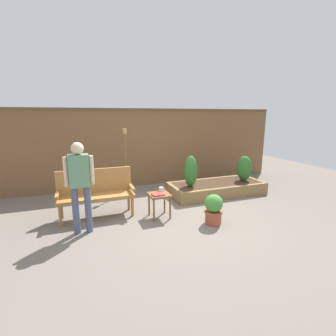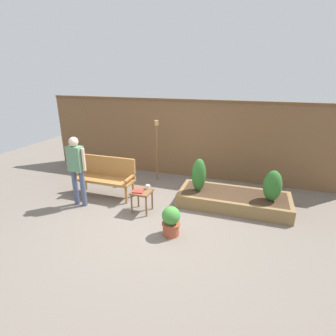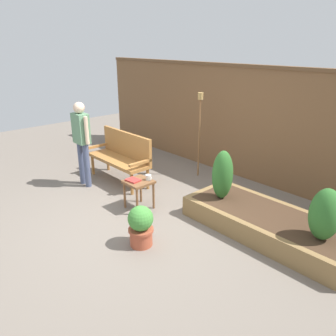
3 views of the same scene
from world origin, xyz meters
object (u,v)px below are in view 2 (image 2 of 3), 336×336
(shrub_near_bench, at_px, (199,175))
(person_by_bench, at_px, (76,166))
(cup_on_table, at_px, (148,187))
(tiki_torch, at_px, (157,140))
(shrub_far_corner, at_px, (272,186))
(garden_bench, at_px, (106,174))
(book_on_table, at_px, (138,191))
(side_table, at_px, (142,194))
(potted_boxwood, at_px, (171,220))

(shrub_near_bench, distance_m, person_by_bench, 2.66)
(cup_on_table, xyz_separation_m, tiki_torch, (-0.40, 1.61, 0.62))
(shrub_far_corner, distance_m, tiki_torch, 3.09)
(garden_bench, relative_size, book_on_table, 6.69)
(shrub_near_bench, bearing_deg, cup_on_table, -146.10)
(side_table, height_order, tiki_torch, tiki_torch)
(side_table, height_order, book_on_table, book_on_table)
(shrub_near_bench, bearing_deg, person_by_bench, -159.18)
(tiki_torch, bearing_deg, cup_on_table, -75.97)
(side_table, bearing_deg, potted_boxwood, -36.50)
(side_table, bearing_deg, shrub_far_corner, 16.85)
(cup_on_table, height_order, potted_boxwood, cup_on_table)
(shrub_near_bench, relative_size, shrub_far_corner, 1.14)
(garden_bench, bearing_deg, cup_on_table, -16.31)
(side_table, distance_m, book_on_table, 0.13)
(garden_bench, xyz_separation_m, cup_on_table, (1.24, -0.36, -0.02))
(cup_on_table, xyz_separation_m, potted_boxwood, (0.76, -0.76, -0.23))
(potted_boxwood, distance_m, person_by_bench, 2.41)
(potted_boxwood, bearing_deg, side_table, 143.50)
(book_on_table, bearing_deg, tiki_torch, 91.30)
(side_table, xyz_separation_m, tiki_torch, (-0.32, 1.75, 0.74))
(book_on_table, xyz_separation_m, person_by_bench, (-1.38, -0.09, 0.44))
(side_table, xyz_separation_m, person_by_bench, (-1.43, -0.16, 0.54))
(potted_boxwood, height_order, tiki_torch, tiki_torch)
(tiki_torch, xyz_separation_m, person_by_bench, (-1.12, -1.91, -0.21))
(cup_on_table, bearing_deg, side_table, -121.84)
(garden_bench, distance_m, shrub_near_bench, 2.22)
(shrub_far_corner, xyz_separation_m, person_by_bench, (-4.01, -0.94, 0.30))
(tiki_torch, relative_size, person_by_bench, 1.06)
(side_table, height_order, shrub_near_bench, shrub_near_bench)
(potted_boxwood, bearing_deg, garden_bench, 150.62)
(garden_bench, xyz_separation_m, shrub_far_corner, (3.73, 0.28, 0.08))
(shrub_far_corner, distance_m, person_by_bench, 4.13)
(shrub_near_bench, distance_m, tiki_torch, 1.73)
(side_table, height_order, person_by_bench, person_by_bench)
(garden_bench, relative_size, shrub_near_bench, 1.91)
(cup_on_table, xyz_separation_m, shrub_near_bench, (0.96, 0.64, 0.15))
(book_on_table, relative_size, shrub_near_bench, 0.29)
(cup_on_table, relative_size, potted_boxwood, 0.22)
(cup_on_table, xyz_separation_m, person_by_bench, (-1.52, -0.30, 0.41))
(shrub_far_corner, bearing_deg, book_on_table, -162.13)
(book_on_table, relative_size, shrub_far_corner, 0.33)
(side_table, distance_m, cup_on_table, 0.20)
(garden_bench, relative_size, shrub_far_corner, 2.19)
(shrub_far_corner, relative_size, tiki_torch, 0.40)
(tiki_torch, bearing_deg, person_by_bench, -120.36)
(cup_on_table, height_order, book_on_table, cup_on_table)
(potted_boxwood, xyz_separation_m, tiki_torch, (-1.16, 2.37, 0.85))
(shrub_near_bench, relative_size, person_by_bench, 0.48)
(side_table, relative_size, person_by_bench, 0.31)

